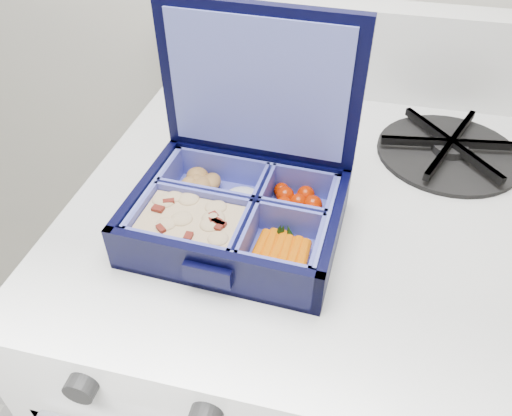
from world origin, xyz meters
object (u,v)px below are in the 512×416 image
(bento_box, at_px, (237,216))
(fork, at_px, (276,170))
(stove, at_px, (302,376))
(burner_grate, at_px, (450,146))

(bento_box, relative_size, fork, 1.22)
(stove, xyz_separation_m, fork, (-0.07, 0.02, 0.46))
(bento_box, height_order, fork, bento_box)
(bento_box, bearing_deg, stove, 53.94)
(bento_box, relative_size, burner_grate, 1.17)
(bento_box, xyz_separation_m, fork, (0.02, 0.13, -0.02))
(burner_grate, bearing_deg, bento_box, -137.84)
(bento_box, bearing_deg, fork, 83.77)
(bento_box, distance_m, burner_grate, 0.33)
(burner_grate, bearing_deg, stove, -144.10)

